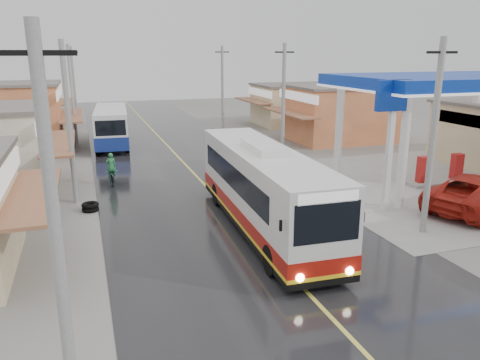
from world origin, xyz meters
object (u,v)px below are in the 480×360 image
Objects in this scene: cyclist at (112,174)px; jeepney at (476,193)px; coach_bus at (263,189)px; tyre_stack at (90,207)px; tricycle_near at (34,200)px; second_bus at (112,126)px.

jeepney is at bearing -32.87° from cyclist.
coach_bus is 10.97m from cyclist.
coach_bus is 1.91× the size of jeepney.
tyre_stack is at bearing -107.09° from cyclist.
coach_bus is at bearing -28.85° from tricycle_near.
tyre_stack is (-7.01, 4.82, -1.61)m from coach_bus.
coach_bus reaches higher than jeepney.
coach_bus is 14.83× the size of tyre_stack.
jeepney is at bearing -18.75° from tricycle_near.
cyclist is 6.17m from tricycle_near.
tricycle_near is at bearing -169.66° from tyre_stack.
second_bus is 1.46× the size of jeepney.
tricycle_near is (-3.72, -4.91, 0.31)m from cyclist.
tyre_stack is at bearing 49.06° from jeepney.
second_bus is 4.32× the size of tricycle_near.
second_bus reaches higher than cyclist.
second_bus is at bearing 82.57° from tyre_stack.
coach_bus is 10.43m from tricycle_near.
cyclist is 2.32× the size of tyre_stack.
coach_bus is 10.75m from jeepney.
coach_bus is at bearing -72.96° from second_bus.
second_bus reaches higher than jeepney.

